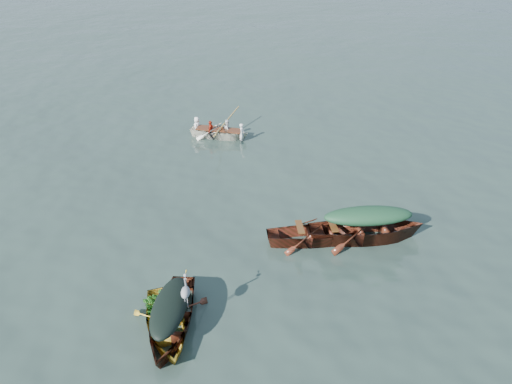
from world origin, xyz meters
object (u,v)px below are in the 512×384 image
at_px(green_tarp_boat, 365,239).
at_px(rowed_boat, 219,138).
at_px(yellow_dinghy, 166,332).
at_px(dark_covered_boat, 172,328).
at_px(open_wooden_boat, 315,242).
at_px(heron, 186,297).

relative_size(green_tarp_boat, rowed_boat, 1.33).
bearing_deg(green_tarp_boat, yellow_dinghy, 120.17).
distance_m(dark_covered_boat, open_wooden_boat, 5.35).
bearing_deg(open_wooden_boat, yellow_dinghy, 128.23).
distance_m(yellow_dinghy, rowed_boat, 11.97).
xyz_separation_m(green_tarp_boat, heron, (-5.05, -3.74, 0.90)).
bearing_deg(heron, dark_covered_boat, 175.98).
distance_m(yellow_dinghy, heron, 1.06).
height_order(yellow_dinghy, open_wooden_boat, open_wooden_boat).
distance_m(yellow_dinghy, green_tarp_boat, 6.82).
bearing_deg(yellow_dinghy, heron, 5.19).
bearing_deg(heron, yellow_dinghy, -174.81).
relative_size(yellow_dinghy, heron, 3.53).
bearing_deg(green_tarp_boat, heron, 121.23).
height_order(dark_covered_boat, heron, heron).
relative_size(yellow_dinghy, rowed_boat, 0.87).
height_order(open_wooden_boat, rowed_boat, open_wooden_boat).
distance_m(dark_covered_boat, rowed_boat, 11.85).
height_order(green_tarp_boat, heron, heron).
bearing_deg(rowed_boat, dark_covered_boat, -168.11).
bearing_deg(rowed_boat, yellow_dinghy, -168.65).
relative_size(open_wooden_boat, heron, 4.56).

